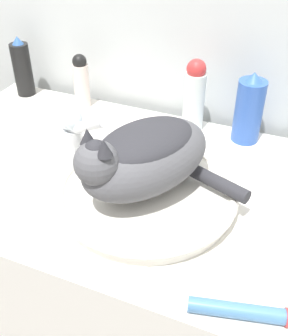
% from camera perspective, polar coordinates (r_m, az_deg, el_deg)
% --- Properties ---
extents(vanity_counter, '(1.13, 0.60, 0.81)m').
position_cam_1_polar(vanity_counter, '(1.21, 0.05, -16.91)').
color(vanity_counter, white).
rests_on(vanity_counter, ground_plane).
extents(sink_basin, '(0.37, 0.37, 0.04)m').
position_cam_1_polar(sink_basin, '(0.85, 0.31, -3.29)').
color(sink_basin, white).
rests_on(sink_basin, vanity_counter).
extents(cat, '(0.34, 0.32, 0.16)m').
position_cam_1_polar(cat, '(0.79, -0.01, 1.72)').
color(cat, '#56565B').
rests_on(cat, sink_basin).
extents(faucet, '(0.14, 0.08, 0.15)m').
position_cam_1_polar(faucet, '(0.96, -9.29, 5.07)').
color(faucet, silver).
rests_on(faucet, vanity_counter).
extents(spray_bottle_trigger, '(0.07, 0.07, 0.18)m').
position_cam_1_polar(spray_bottle_trigger, '(1.05, 14.01, 7.65)').
color(spray_bottle_trigger, '#335BB7').
rests_on(spray_bottle_trigger, vanity_counter).
extents(hairspray_can_black, '(0.05, 0.05, 0.17)m').
position_cam_1_polar(hairspray_can_black, '(1.29, -16.15, 12.85)').
color(hairspray_can_black, black).
rests_on(hairspray_can_black, vanity_counter).
extents(deodorant_stick, '(0.04, 0.04, 0.15)m').
position_cam_1_polar(deodorant_stick, '(1.19, -8.50, 11.60)').
color(deodorant_stick, silver).
rests_on(deodorant_stick, vanity_counter).
extents(lotion_bottle_white, '(0.05, 0.05, 0.19)m').
position_cam_1_polar(lotion_bottle_white, '(1.06, 6.83, 9.73)').
color(lotion_bottle_white, silver).
rests_on(lotion_bottle_white, vanity_counter).
extents(cream_tube, '(0.17, 0.06, 0.03)m').
position_cam_1_polar(cream_tube, '(0.69, 13.32, -18.37)').
color(cream_tube, '#4C7FB2').
rests_on(cream_tube, vanity_counter).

